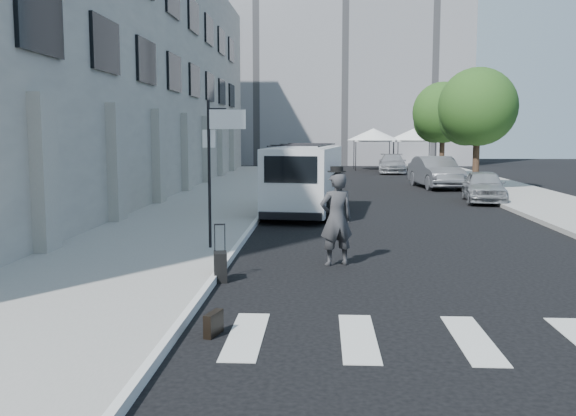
# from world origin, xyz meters

# --- Properties ---
(ground) EXTENTS (120.00, 120.00, 0.00)m
(ground) POSITION_xyz_m (0.00, 0.00, 0.00)
(ground) COLOR black
(ground) RESTS_ON ground
(sidewalk_left) EXTENTS (4.50, 48.00, 0.15)m
(sidewalk_left) POSITION_xyz_m (-4.25, 16.00, 0.07)
(sidewalk_left) COLOR gray
(sidewalk_left) RESTS_ON ground
(sidewalk_right) EXTENTS (4.00, 56.00, 0.15)m
(sidewalk_right) POSITION_xyz_m (9.00, 20.00, 0.07)
(sidewalk_right) COLOR gray
(sidewalk_right) RESTS_ON ground
(building_left) EXTENTS (10.00, 44.00, 12.00)m
(building_left) POSITION_xyz_m (-11.50, 18.00, 6.00)
(building_left) COLOR gray
(building_left) RESTS_ON ground
(building_far) EXTENTS (22.00, 12.00, 25.00)m
(building_far) POSITION_xyz_m (2.00, 50.00, 12.50)
(building_far) COLOR slate
(building_far) RESTS_ON ground
(sign_pole) EXTENTS (1.03, 0.07, 3.50)m
(sign_pole) POSITION_xyz_m (-2.36, 3.20, 2.65)
(sign_pole) COLOR black
(sign_pole) RESTS_ON sidewalk_left
(tree_near) EXTENTS (3.80, 3.83, 6.03)m
(tree_near) POSITION_xyz_m (7.50, 20.15, 3.97)
(tree_near) COLOR black
(tree_near) RESTS_ON ground
(tree_far) EXTENTS (3.80, 3.83, 6.03)m
(tree_far) POSITION_xyz_m (7.50, 29.15, 3.97)
(tree_far) COLOR black
(tree_far) RESTS_ON ground
(tent_left) EXTENTS (4.00, 4.00, 3.20)m
(tent_left) POSITION_xyz_m (4.00, 38.00, 2.71)
(tent_left) COLOR black
(tent_left) RESTS_ON ground
(tent_right) EXTENTS (4.00, 4.00, 3.20)m
(tent_right) POSITION_xyz_m (7.20, 38.50, 2.71)
(tent_right) COLOR black
(tent_right) RESTS_ON ground
(businessman) EXTENTS (0.87, 0.71, 2.05)m
(businessman) POSITION_xyz_m (0.39, 2.00, 1.02)
(businessman) COLOR #363638
(businessman) RESTS_ON ground
(briefcase) EXTENTS (0.23, 0.46, 0.34)m
(briefcase) POSITION_xyz_m (-1.47, -3.00, 0.17)
(briefcase) COLOR black
(briefcase) RESTS_ON ground
(suitcase) EXTENTS (0.32, 0.44, 1.11)m
(suitcase) POSITION_xyz_m (-1.90, 0.33, 0.30)
(suitcase) COLOR black
(suitcase) RESTS_ON ground
(cargo_van) EXTENTS (2.81, 6.52, 2.38)m
(cargo_van) POSITION_xyz_m (-0.52, 10.76, 1.23)
(cargo_van) COLOR silver
(cargo_van) RESTS_ON ground
(parked_car_a) EXTENTS (2.08, 4.11, 1.34)m
(parked_car_a) POSITION_xyz_m (6.80, 15.07, 0.67)
(parked_car_a) COLOR gray
(parked_car_a) RESTS_ON ground
(parked_car_b) EXTENTS (2.34, 5.16, 1.64)m
(parked_car_b) POSITION_xyz_m (6.02, 21.96, 0.82)
(parked_car_b) COLOR #5A5C62
(parked_car_b) RESTS_ON ground
(parked_car_c) EXTENTS (2.26, 4.81, 1.36)m
(parked_car_c) POSITION_xyz_m (5.07, 34.16, 0.68)
(parked_car_c) COLOR #93959B
(parked_car_c) RESTS_ON ground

